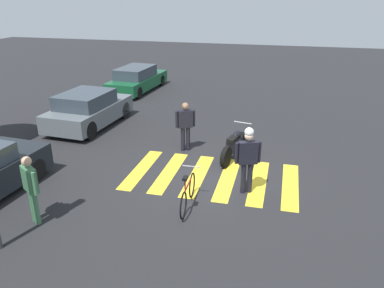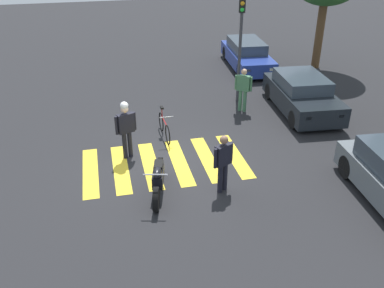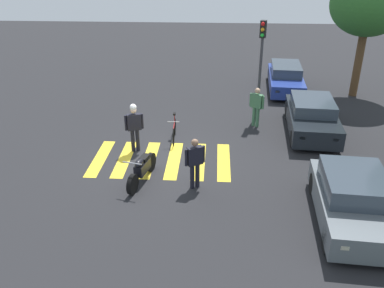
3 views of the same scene
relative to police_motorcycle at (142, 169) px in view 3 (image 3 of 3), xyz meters
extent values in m
plane|color=#232326|center=(-1.52, 0.43, -0.46)|extent=(60.00, 60.00, 0.00)
cylinder|color=black|center=(0.74, -0.17, -0.14)|extent=(0.67, 0.28, 0.65)
cylinder|color=black|center=(-0.73, 0.17, -0.14)|extent=(0.67, 0.28, 0.65)
cube|color=black|center=(-0.04, 0.01, 0.04)|extent=(0.84, 0.45, 0.36)
ellipsoid|color=black|center=(0.18, -0.04, 0.31)|extent=(0.52, 0.34, 0.24)
cube|color=black|center=(-0.24, 0.06, 0.28)|extent=(0.48, 0.33, 0.12)
cylinder|color=#A5A5AD|center=(0.66, -0.15, 0.56)|extent=(0.18, 0.61, 0.04)
torus|color=black|center=(-2.78, 0.75, -0.13)|extent=(0.68, 0.07, 0.68)
torus|color=black|center=(-3.83, 0.70, -0.13)|extent=(0.68, 0.07, 0.68)
cylinder|color=maroon|center=(-3.31, 0.72, 0.15)|extent=(0.83, 0.08, 0.04)
cylinder|color=maroon|center=(-3.62, 0.71, 0.32)|extent=(0.03, 0.03, 0.34)
cube|color=black|center=(-3.62, 0.71, 0.50)|extent=(0.20, 0.11, 0.06)
cylinder|color=#99999E|center=(-2.88, 0.74, 0.47)|extent=(0.05, 0.46, 0.03)
cylinder|color=black|center=(-2.23, -0.55, -0.03)|extent=(0.14, 0.14, 0.87)
cylinder|color=black|center=(-2.16, -0.72, -0.03)|extent=(0.14, 0.14, 0.87)
cube|color=black|center=(-2.20, -0.63, 0.72)|extent=(0.37, 0.55, 0.62)
sphere|color=beige|center=(-2.20, -0.63, 1.18)|extent=(0.24, 0.24, 0.24)
cylinder|color=black|center=(-2.30, -0.35, 0.72)|extent=(0.09, 0.09, 0.59)
cylinder|color=black|center=(-2.09, -0.92, 0.72)|extent=(0.09, 0.09, 0.59)
sphere|color=white|center=(-2.20, -0.63, 1.29)|extent=(0.25, 0.25, 0.25)
cylinder|color=black|center=(0.23, 1.81, -0.04)|extent=(0.14, 0.14, 0.84)
cylinder|color=black|center=(0.31, 1.65, -0.04)|extent=(0.14, 0.14, 0.84)
cube|color=black|center=(0.27, 1.73, 0.67)|extent=(0.41, 0.53, 0.59)
sphere|color=#8C664C|center=(0.27, 1.73, 1.12)|extent=(0.23, 0.23, 0.23)
cylinder|color=black|center=(0.13, 1.99, 0.67)|extent=(0.09, 0.09, 0.56)
cylinder|color=black|center=(0.40, 1.47, 0.67)|extent=(0.09, 0.09, 0.56)
cylinder|color=#3F724C|center=(-4.91, 3.99, -0.04)|extent=(0.14, 0.14, 0.84)
cylinder|color=#3F724C|center=(-4.81, 4.14, -0.04)|extent=(0.14, 0.14, 0.84)
cube|color=#3F724C|center=(-4.86, 4.06, 0.67)|extent=(0.44, 0.52, 0.60)
sphere|color=tan|center=(-4.86, 4.06, 1.13)|extent=(0.23, 0.23, 0.23)
cylinder|color=#3F724C|center=(-5.02, 3.82, 0.67)|extent=(0.09, 0.09, 0.57)
cylinder|color=#3F724C|center=(-4.69, 4.31, 0.67)|extent=(0.09, 0.09, 0.57)
cube|color=yellow|center=(-1.52, -1.82, -0.46)|extent=(2.84, 0.45, 0.01)
cube|color=yellow|center=(-1.52, -0.92, -0.46)|extent=(2.84, 0.45, 0.01)
cube|color=yellow|center=(-1.52, -0.02, -0.46)|extent=(2.84, 0.45, 0.01)
cube|color=yellow|center=(-1.52, 0.88, -0.46)|extent=(2.84, 0.45, 0.01)
cube|color=yellow|center=(-1.52, 1.78, -0.46)|extent=(2.84, 0.45, 0.01)
cube|color=yellow|center=(-1.52, 2.68, -0.46)|extent=(2.84, 0.45, 0.01)
cylinder|color=black|center=(-8.35, 6.66, -0.12)|extent=(0.70, 0.27, 0.69)
cylinder|color=black|center=(-8.46, 5.19, -0.12)|extent=(0.70, 0.27, 0.69)
cylinder|color=black|center=(-11.45, 6.90, -0.12)|extent=(0.70, 0.27, 0.69)
cylinder|color=black|center=(-11.56, 5.43, -0.12)|extent=(0.70, 0.27, 0.69)
cube|color=navy|center=(-9.96, 6.05, 0.05)|extent=(4.68, 2.04, 0.66)
cube|color=#333D47|center=(-10.18, 6.06, 0.63)|extent=(2.57, 1.68, 0.50)
cube|color=#F2EDCC|center=(-7.68, 6.42, 0.15)|extent=(0.10, 0.21, 0.12)
cube|color=#F2EDCC|center=(-7.76, 5.33, 0.15)|extent=(0.10, 0.21, 0.12)
cylinder|color=black|center=(-2.83, 6.99, -0.13)|extent=(0.68, 0.27, 0.66)
cylinder|color=black|center=(-2.96, 5.37, -0.13)|extent=(0.68, 0.27, 0.66)
cylinder|color=black|center=(-5.67, 7.21, -0.13)|extent=(0.68, 0.27, 0.66)
cylinder|color=black|center=(-5.79, 5.59, -0.13)|extent=(0.68, 0.27, 0.66)
cube|color=black|center=(-4.31, 6.29, 0.09)|extent=(4.32, 2.16, 0.74)
cube|color=#333D47|center=(-4.52, 6.31, 0.69)|extent=(2.38, 1.79, 0.47)
cube|color=#F2EDCC|center=(-2.22, 6.72, 0.20)|extent=(0.10, 0.21, 0.12)
cube|color=#F2EDCC|center=(-2.31, 5.54, 0.20)|extent=(0.10, 0.21, 0.12)
cylinder|color=black|center=(3.12, 5.24, -0.12)|extent=(0.70, 0.27, 0.69)
cylinder|color=black|center=(0.55, 7.11, -0.12)|extent=(0.70, 0.27, 0.69)
cylinder|color=black|center=(0.42, 5.45, -0.12)|extent=(0.70, 0.27, 0.69)
cube|color=slate|center=(1.83, 6.18, 0.07)|extent=(4.11, 2.19, 0.69)
cube|color=#333D47|center=(1.64, 6.19, 0.69)|extent=(2.27, 1.82, 0.54)
cube|color=#F2EDCC|center=(3.73, 5.43, 0.18)|extent=(0.10, 0.21, 0.12)
cylinder|color=#38383D|center=(-5.94, 4.22, 1.31)|extent=(0.12, 0.12, 3.55)
cube|color=black|center=(-5.94, 4.22, 3.44)|extent=(0.30, 0.30, 0.70)
sphere|color=red|center=(-5.81, 4.19, 3.67)|extent=(0.16, 0.16, 0.16)
sphere|color=orange|center=(-5.81, 4.19, 3.44)|extent=(0.16, 0.16, 0.16)
sphere|color=green|center=(-5.81, 4.19, 3.21)|extent=(0.16, 0.16, 0.16)
cylinder|color=brown|center=(-9.25, 9.46, 1.14)|extent=(0.39, 0.39, 3.20)
ellipsoid|color=#2D6628|center=(-9.25, 9.46, 4.08)|extent=(3.59, 3.59, 3.05)
camera|label=1|loc=(-11.51, -1.43, 4.70)|focal=35.73mm
camera|label=2|loc=(9.56, -1.25, 6.21)|focal=39.45mm
camera|label=3|loc=(11.42, 2.31, 6.48)|focal=38.11mm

